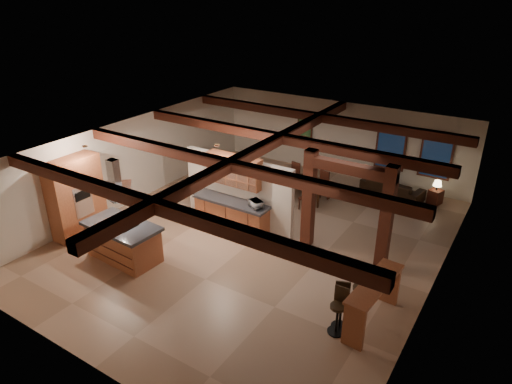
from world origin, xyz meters
TOP-DOWN VIEW (x-y plane):
  - ground at (0.00, 0.00)m, footprint 12.00×12.00m
  - room_walls at (0.00, 0.00)m, footprint 12.00×12.00m
  - ceiling_beams at (0.00, 0.00)m, footprint 10.00×12.00m
  - timber_posts at (2.50, 0.50)m, footprint 2.50×0.30m
  - partition_wall at (-1.00, 0.50)m, footprint 3.80×0.18m
  - pantry_cabinet at (-4.67, -2.60)m, footprint 0.67×1.60m
  - back_counter at (-1.00, 0.11)m, footprint 2.50×0.66m
  - upper_display_cabinet at (-1.00, 0.31)m, footprint 1.80×0.36m
  - range_hood at (-2.50, -2.87)m, footprint 1.10×1.10m
  - back_windows at (2.80, 5.93)m, footprint 2.70×0.07m
  - framed_art at (-1.50, 5.94)m, footprint 0.65×0.05m
  - recessed_cans at (-2.53, -1.93)m, footprint 3.16×2.46m
  - kitchen_island at (-2.50, -2.87)m, footprint 2.19×1.24m
  - dining_table at (-0.16, 3.20)m, footprint 1.91×1.11m
  - sofa at (2.47, 5.09)m, footprint 2.28×1.24m
  - microwave at (-0.10, 0.11)m, footprint 0.50×0.43m
  - bar_counter at (4.14, -1.78)m, footprint 0.68×2.09m
  - side_table at (3.91, 5.29)m, footprint 0.51×0.51m
  - table_lamp at (3.91, 5.29)m, footprint 0.29×0.29m
  - bar_stool_a at (3.62, -2.45)m, footprint 0.38×0.38m
  - bar_stool_b at (3.60, -2.26)m, footprint 0.41×0.42m
  - bar_stool_c at (3.81, -1.59)m, footprint 0.42×0.43m
  - dining_chairs at (-0.16, 3.20)m, footprint 1.86×1.86m

SIDE VIEW (x-z plane):
  - ground at x=0.00m, z-range 0.00..0.00m
  - side_table at x=3.91m, z-range 0.00..0.50m
  - sofa at x=2.47m, z-range 0.00..0.63m
  - dining_table at x=-0.16m, z-range 0.00..0.66m
  - back_counter at x=-1.00m, z-range 0.01..0.95m
  - kitchen_island at x=-2.50m, z-range 0.00..1.06m
  - dining_chairs at x=-0.16m, z-range 0.01..1.07m
  - bar_stool_b at x=3.60m, z-range 0.01..1.10m
  - bar_stool_a at x=3.62m, z-range 0.01..1.11m
  - bar_stool_c at x=3.81m, z-range 0.01..1.13m
  - bar_counter at x=4.14m, z-range 0.19..1.27m
  - table_lamp at x=3.91m, z-range 0.57..0.91m
  - microwave at x=-0.10m, z-range 0.94..1.17m
  - partition_wall at x=-1.00m, z-range 0.00..2.20m
  - pantry_cabinet at x=-4.67m, z-range 0.00..2.40m
  - back_windows at x=2.80m, z-range 0.65..2.35m
  - framed_art at x=-1.50m, z-range 1.27..2.12m
  - timber_posts at x=2.50m, z-range 0.31..3.21m
  - room_walls at x=0.00m, z-range -4.22..7.78m
  - range_hood at x=-2.50m, z-range 1.08..2.48m
  - upper_display_cabinet at x=-1.00m, z-range 1.37..2.33m
  - ceiling_beams at x=0.00m, z-range 2.62..2.90m
  - recessed_cans at x=-2.53m, z-range 2.85..2.89m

